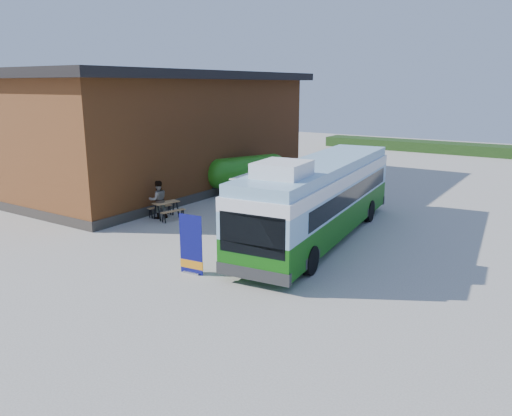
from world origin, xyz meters
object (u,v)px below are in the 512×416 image
Objects in this scene: person_b at (158,200)px; slurry_tanker at (247,171)px; bus at (320,197)px; banner at (191,250)px; picnic_table at (166,206)px; person_a at (310,200)px.

person_b is 0.34× the size of slurry_tanker.
slurry_tanker is at bearing 135.96° from bus.
banner is 0.38× the size of slurry_tanker.
slurry_tanker reaches higher than picnic_table.
bus is 8.25m from picnic_table.
person_b is at bearing -68.44° from slurry_tanker.
person_a is (6.01, 4.30, 0.24)m from picnic_table.
picnic_table is at bearing 133.58° from banner.
picnic_table is 0.31× the size of slurry_tanker.
banner is 8.21m from person_b.
person_a is at bearing 117.44° from bus.
bus is 5.97× the size of banner.
banner is at bearing -26.71° from picnic_table.
person_b is (-6.39, -4.48, 0.09)m from person_a.
slurry_tanker is (-6.24, 3.38, 0.43)m from person_a.
bus is 7.40× the size of picnic_table.
picnic_table is at bearing -177.58° from bus.
banner is at bearing -41.14° from slurry_tanker.
bus is 3.86m from person_a.
slurry_tanker is (-0.23, 7.68, 0.67)m from picnic_table.
person_a is (-0.11, 9.51, -0.02)m from banner.
person_b is 7.87m from slurry_tanker.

